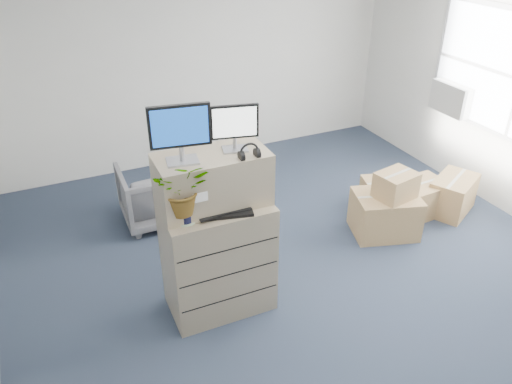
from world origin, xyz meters
TOP-DOWN VIEW (x-y plane):
  - ground at (0.00, 0.00)m, footprint 7.00×7.00m
  - wall_back at (0.00, 3.51)m, footprint 6.00×0.02m
  - ac_unit at (2.87, 1.40)m, footprint 0.24×0.60m
  - filing_cabinet_lower at (-0.98, 0.21)m, footprint 0.98×0.61m
  - filing_cabinet_upper at (-0.98, 0.27)m, footprint 0.98×0.50m
  - monitor_left at (-1.25, 0.23)m, footprint 0.50×0.23m
  - monitor_right at (-0.76, 0.27)m, footprint 0.41×0.20m
  - headphones at (-0.71, 0.08)m, footprint 0.17×0.02m
  - keyboard at (-0.97, 0.09)m, footprint 0.57×0.34m
  - mouse at (-0.64, 0.15)m, footprint 0.13×0.09m
  - water_bottle at (-0.93, 0.29)m, footprint 0.08×0.08m
  - phone_dock at (-1.02, 0.26)m, footprint 0.06×0.05m
  - external_drive at (-0.61, 0.32)m, footprint 0.26×0.22m
  - tissue_box at (-0.66, 0.27)m, footprint 0.24×0.13m
  - potted_plant at (-1.30, 0.11)m, footprint 0.57×0.60m
  - office_chair at (-1.16, 1.99)m, footprint 0.79×0.74m
  - cardboard_boxes at (1.71, 0.68)m, footprint 1.92×1.15m

SIDE VIEW (x-z plane):
  - ground at x=0.00m, z-range 0.00..0.00m
  - cardboard_boxes at x=1.71m, z-range -0.15..0.67m
  - office_chair at x=-1.16m, z-range 0.00..0.80m
  - filing_cabinet_lower at x=-0.98m, z-range 0.00..1.14m
  - keyboard at x=-0.97m, z-range 1.14..1.16m
  - mouse at x=-0.64m, z-range 1.14..1.18m
  - external_drive at x=-0.61m, z-range 1.14..1.20m
  - phone_dock at x=-1.02m, z-range 1.12..1.24m
  - ac_unit at x=2.87m, z-range 1.00..1.40m
  - tissue_box at x=-0.66m, z-range 1.20..1.29m
  - water_bottle at x=-0.93m, z-range 1.14..1.42m
  - filing_cabinet_upper at x=-0.98m, z-range 1.14..1.62m
  - wall_back at x=0.00m, z-range 0.00..2.80m
  - potted_plant at x=-1.30m, z-range 1.17..1.64m
  - headphones at x=-0.71m, z-range 1.58..1.76m
  - monitor_right at x=-0.76m, z-range 1.65..2.06m
  - monitor_left at x=-1.25m, z-range 1.65..2.15m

